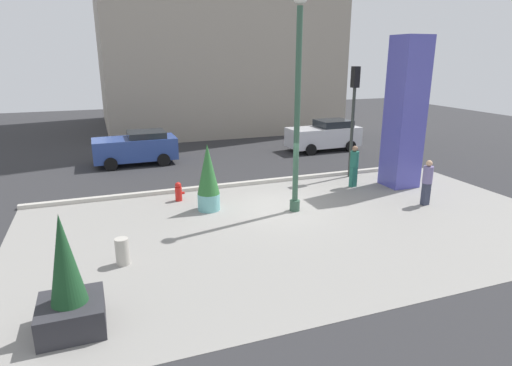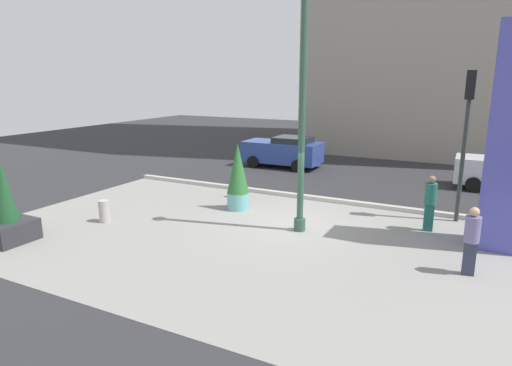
% 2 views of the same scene
% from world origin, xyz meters
% --- Properties ---
extents(ground_plane, '(60.00, 60.00, 0.00)m').
position_xyz_m(ground_plane, '(0.00, 4.00, 0.00)').
color(ground_plane, '#2D2D30').
extents(plaza_pavement, '(18.00, 10.00, 0.02)m').
position_xyz_m(plaza_pavement, '(0.00, -2.00, 0.00)').
color(plaza_pavement, gray).
rests_on(plaza_pavement, ground_plane).
extents(curb_strip, '(18.00, 0.24, 0.16)m').
position_xyz_m(curb_strip, '(0.00, 3.12, 0.08)').
color(curb_strip, '#B7B2A8').
rests_on(curb_strip, ground_plane).
extents(lamp_post, '(0.44, 0.44, 7.23)m').
position_xyz_m(lamp_post, '(0.41, -0.52, 3.53)').
color(lamp_post, '#335642').
rests_on(lamp_post, ground_plane).
extents(art_pillar_blue, '(1.24, 1.24, 6.17)m').
position_xyz_m(art_pillar_blue, '(5.97, 0.82, 3.09)').
color(art_pillar_blue, '#4C4CAD').
rests_on(art_pillar_blue, ground_plane).
extents(potted_plant_near_left, '(0.80, 0.80, 2.45)m').
position_xyz_m(potted_plant_near_left, '(-2.47, 0.64, 1.21)').
color(potted_plant_near_left, '#6BB2B2').
rests_on(potted_plant_near_left, ground_plane).
extents(potted_plant_curbside, '(1.28, 1.28, 2.53)m').
position_xyz_m(potted_plant_curbside, '(-6.85, -5.31, 0.92)').
color(potted_plant_curbside, '#2D2D33').
rests_on(potted_plant_curbside, ground_plane).
extents(fire_hydrant, '(0.36, 0.26, 0.75)m').
position_xyz_m(fire_hydrant, '(-3.30, 2.04, 0.37)').
color(fire_hydrant, red).
rests_on(fire_hydrant, ground_plane).
extents(concrete_bollard, '(0.36, 0.36, 0.75)m').
position_xyz_m(concrete_bollard, '(-5.69, -2.70, 0.38)').
color(concrete_bollard, '#B2ADA3').
rests_on(concrete_bollard, ground_plane).
extents(traffic_light_far_side, '(0.28, 0.42, 4.94)m').
position_xyz_m(traffic_light_far_side, '(4.75, 2.78, 3.31)').
color(traffic_light_far_side, '#333833').
rests_on(traffic_light_far_side, ground_plane).
extents(car_intersection, '(4.25, 2.10, 1.75)m').
position_xyz_m(car_intersection, '(6.47, 8.30, 0.89)').
color(car_intersection, silver).
rests_on(car_intersection, ground_plane).
extents(car_curb_east, '(4.12, 2.12, 1.66)m').
position_xyz_m(car_curb_east, '(-4.22, 8.68, 0.86)').
color(car_curb_east, '#2D4793').
rests_on(car_curb_east, ground_plane).
extents(pedestrian_on_sidewalk, '(0.42, 0.42, 1.78)m').
position_xyz_m(pedestrian_on_sidewalk, '(4.01, 1.31, 1.00)').
color(pedestrian_on_sidewalk, '#236656').
rests_on(pedestrian_on_sidewalk, ground_plane).
extents(pedestrian_crossing, '(0.39, 0.39, 1.72)m').
position_xyz_m(pedestrian_crossing, '(5.27, -1.63, 0.96)').
color(pedestrian_crossing, '#33384C').
rests_on(pedestrian_crossing, ground_plane).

